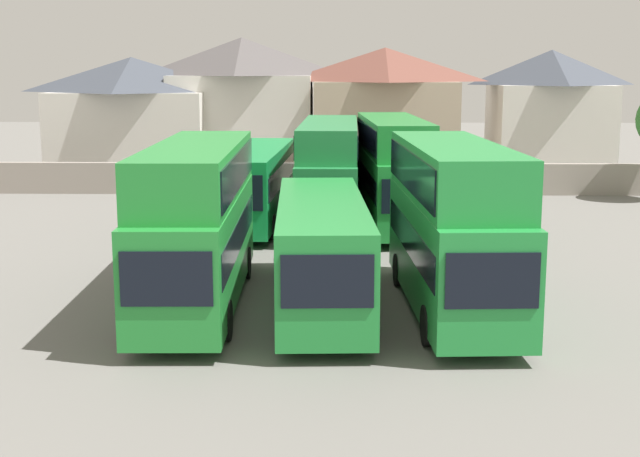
# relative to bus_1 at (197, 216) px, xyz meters

# --- Properties ---
(ground) EXTENTS (140.00, 140.00, 0.00)m
(ground) POSITION_rel_bus_1_xyz_m (3.68, 17.67, -2.80)
(ground) COLOR slate
(depot_boundary_wall) EXTENTS (56.00, 0.50, 1.80)m
(depot_boundary_wall) POSITION_rel_bus_1_xyz_m (3.68, 23.59, -1.90)
(depot_boundary_wall) COLOR gray
(depot_boundary_wall) RESTS_ON ground
(bus_1) EXTENTS (2.89, 11.33, 4.97)m
(bus_1) POSITION_rel_bus_1_xyz_m (0.00, 0.00, 0.00)
(bus_1) COLOR #228833
(bus_1) RESTS_ON ground
(bus_2) EXTENTS (3.09, 11.09, 3.31)m
(bus_2) POSITION_rel_bus_1_xyz_m (3.79, -0.20, -0.91)
(bus_2) COLOR #218936
(bus_2) RESTS_ON ground
(bus_3) EXTENTS (3.17, 10.45, 5.05)m
(bus_3) POSITION_rel_bus_1_xyz_m (7.70, -0.54, 0.04)
(bus_3) COLOR #228C3A
(bus_3) RESTS_ON ground
(bus_4) EXTENTS (2.99, 11.92, 3.54)m
(bus_4) POSITION_rel_bus_1_xyz_m (0.40, 13.91, -0.78)
(bus_4) COLOR #128C3D
(bus_4) RESTS_ON ground
(bus_5) EXTENTS (2.79, 12.01, 4.75)m
(bus_5) POSITION_rel_bus_1_xyz_m (3.86, 13.97, -0.12)
(bus_5) COLOR #228041
(bus_5) RESTS_ON ground
(bus_6) EXTENTS (3.12, 11.04, 4.96)m
(bus_6) POSITION_rel_bus_1_xyz_m (6.76, 13.33, -0.01)
(bus_6) COLOR #1D8131
(bus_6) RESTS_ON ground
(house_terrace_left) EXTENTS (10.49, 7.68, 7.85)m
(house_terrace_left) POSITION_rel_bus_1_xyz_m (-9.35, 31.48, 1.20)
(house_terrace_left) COLOR silver
(house_terrace_left) RESTS_ON ground
(house_terrace_centre) EXTENTS (9.74, 6.42, 9.13)m
(house_terrace_centre) POSITION_rel_bus_1_xyz_m (-2.20, 32.46, 1.86)
(house_terrace_centre) COLOR silver
(house_terrace_centre) RESTS_ON ground
(house_terrace_right) EXTENTS (9.57, 7.14, 8.45)m
(house_terrace_right) POSITION_rel_bus_1_xyz_m (7.25, 31.51, 1.51)
(house_terrace_right) COLOR tan
(house_terrace_right) RESTS_ON ground
(house_terrace_far_right) EXTENTS (7.81, 6.96, 8.32)m
(house_terrace_far_right) POSITION_rel_bus_1_xyz_m (18.28, 32.57, 1.44)
(house_terrace_far_right) COLOR silver
(house_terrace_far_right) RESTS_ON ground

